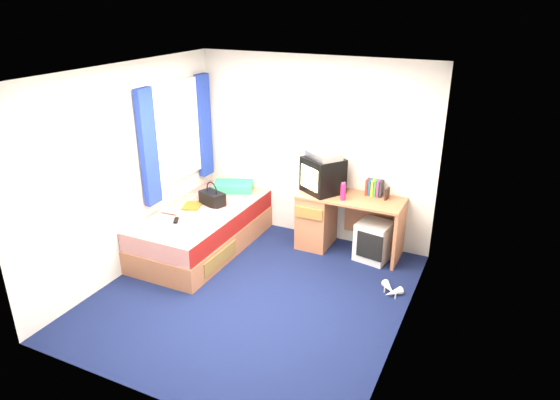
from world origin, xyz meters
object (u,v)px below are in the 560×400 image
at_px(vcr, 324,155).
at_px(pink_water_bottle, 343,192).
at_px(storage_cube, 374,241).
at_px(picture_frame, 387,194).
at_px(pillow, 233,187).
at_px(towel, 212,216).
at_px(remote_control, 176,220).
at_px(bed, 203,229).
at_px(desk, 330,218).
at_px(aerosol_can, 343,189).
at_px(colour_swatch_fan, 178,228).
at_px(white_heels, 391,290).
at_px(handbag, 212,198).
at_px(crt_tv, 323,175).
at_px(magazine, 192,206).
at_px(water_bottle, 171,211).

bearing_deg(vcr, pink_water_bottle, 10.20).
bearing_deg(storage_cube, pink_water_bottle, -159.25).
bearing_deg(picture_frame, pink_water_bottle, -144.87).
bearing_deg(pillow, towel, -74.39).
distance_m(pink_water_bottle, remote_control, 2.05).
height_order(bed, remote_control, remote_control).
xyz_separation_m(bed, towel, (0.29, -0.20, 0.32)).
xyz_separation_m(desk, aerosol_can, (0.16, -0.01, 0.43)).
distance_m(pink_water_bottle, colour_swatch_fan, 2.01).
bearing_deg(towel, remote_control, -149.32).
height_order(bed, white_heels, bed).
relative_size(pillow, picture_frame, 3.80).
relative_size(bed, handbag, 5.19).
distance_m(crt_tv, colour_swatch_fan, 1.89).
bearing_deg(desk, pink_water_bottle, -35.68).
bearing_deg(crt_tv, magazine, -122.92).
relative_size(pillow, towel, 1.97).
relative_size(water_bottle, colour_swatch_fan, 0.91).
distance_m(magazine, water_bottle, 0.33).
height_order(pink_water_bottle, towel, pink_water_bottle).
xyz_separation_m(desk, crt_tv, (-0.11, -0.00, 0.57)).
height_order(towel, magazine, towel).
bearing_deg(towel, colour_swatch_fan, -119.64).
xyz_separation_m(remote_control, white_heels, (2.56, 0.39, -0.51)).
bearing_deg(aerosol_can, vcr, 177.79).
distance_m(desk, crt_tv, 0.58).
bearing_deg(desk, bed, -153.12).
height_order(remote_control, white_heels, remote_control).
height_order(pillow, remote_control, pillow).
distance_m(aerosol_can, magazine, 1.94).
bearing_deg(magazine, colour_swatch_fan, -69.38).
bearing_deg(magazine, towel, -27.01).
distance_m(remote_control, white_heels, 2.64).
distance_m(picture_frame, aerosol_can, 0.54).
bearing_deg(magazine, bed, -11.02).
distance_m(handbag, water_bottle, 0.57).
distance_m(handbag, towel, 0.48).
height_order(bed, storage_cube, bed).
distance_m(bed, crt_tv, 1.68).
relative_size(pillow, white_heels, 1.75).
distance_m(pillow, vcr, 1.47).
distance_m(bed, towel, 0.47).
height_order(bed, desk, desk).
bearing_deg(white_heels, pink_water_bottle, 142.66).
bearing_deg(bed, remote_control, -101.74).
height_order(vcr, handbag, vcr).
xyz_separation_m(towel, magazine, (-0.46, 0.24, -0.04)).
bearing_deg(remote_control, picture_frame, -0.09).
relative_size(handbag, magazine, 1.38).
bearing_deg(remote_control, handbag, 49.66).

